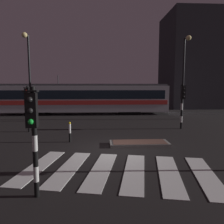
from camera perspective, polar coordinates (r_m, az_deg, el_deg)
name	(u,v)px	position (r m, az deg, el deg)	size (l,w,h in m)	color
ground_plane	(113,151)	(10.66, 0.36, -9.83)	(120.00, 120.00, 0.00)	black
rail_near	(106,115)	(23.43, -1.52, -0.71)	(80.00, 0.12, 0.03)	#59595E
rail_far	(106,113)	(24.85, -1.61, -0.29)	(80.00, 0.12, 0.03)	#59595E
crosswalk_zebra	(118,171)	(8.27, 1.43, -14.73)	(7.30, 4.92, 0.02)	silver
traffic_island	(139,143)	(11.67, 7.00, -7.97)	(3.02, 1.12, 0.18)	slate
traffic_light_corner_far_right	(183,100)	(16.31, 17.59, 3.07)	(0.36, 0.42, 3.17)	black
traffic_light_corner_far_left	(28,102)	(15.52, -20.79, 2.42)	(0.36, 0.42, 3.03)	black
traffic_light_kerb_mid_left	(33,126)	(6.18, -19.54, -3.44)	(0.36, 0.42, 3.01)	black
street_lamp_trackside_left	(28,67)	(20.13, -20.61, 10.72)	(0.44, 1.21, 7.25)	black
street_lamp_trackside_right	(185,68)	(21.07, 18.09, 10.64)	(0.44, 1.21, 7.27)	black
tram	(84,98)	(24.04, -7.23, 3.58)	(17.94, 2.58, 4.15)	silver
bollard_island_edge	(70,132)	(12.28, -10.73, -5.04)	(0.12, 0.12, 1.11)	black
building_backdrop	(219,62)	(36.34, 25.71, 11.54)	(15.61, 8.00, 13.03)	#2D2D33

